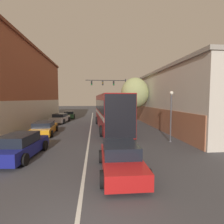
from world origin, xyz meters
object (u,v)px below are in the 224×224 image
at_px(street_lamp, 171,114).
at_px(parked_car_left_near, 69,115).
at_px(traffic_signal_gantry, 113,89).
at_px(street_tree_near, 135,93).
at_px(bus, 110,110).
at_px(parked_car_left_mid, 44,128).
at_px(parked_car_left_far, 61,118).
at_px(parked_car_left_distant, 21,146).
at_px(hatchback_foreground, 121,158).

bearing_deg(street_lamp, parked_car_left_near, 120.26).
distance_m(traffic_signal_gantry, street_tree_near, 10.68).
bearing_deg(bus, street_tree_near, -51.38).
height_order(parked_car_left_mid, parked_car_left_far, parked_car_left_far).
xyz_separation_m(bus, street_lamp, (4.19, -6.42, 0.03)).
height_order(bus, parked_car_left_distant, bus).
bearing_deg(traffic_signal_gantry, street_tree_near, -80.26).
height_order(bus, street_lamp, street_lamp).
xyz_separation_m(bus, parked_car_left_near, (-6.17, 11.34, -1.52)).
bearing_deg(parked_car_left_far, traffic_signal_gantry, -41.05).
xyz_separation_m(hatchback_foreground, parked_car_left_near, (-5.65, 23.01, -0.03)).
bearing_deg(street_tree_near, bus, -139.12).
distance_m(parked_car_left_mid, parked_car_left_distant, 6.65).
bearing_deg(traffic_signal_gantry, parked_car_left_far, -137.20).
bearing_deg(street_lamp, parked_car_left_distant, -165.22).
xyz_separation_m(hatchback_foreground, parked_car_left_far, (-6.04, 17.51, 0.00)).
relative_size(bus, parked_car_left_distant, 2.89).
bearing_deg(bus, traffic_signal_gantry, -9.48).
height_order(hatchback_foreground, parked_car_left_near, hatchback_foreground).
relative_size(bus, traffic_signal_gantry, 1.69).
xyz_separation_m(parked_car_left_near, parked_car_left_distant, (0.21, -20.44, 0.05)).
bearing_deg(street_lamp, traffic_signal_gantry, 97.09).
distance_m(parked_car_left_mid, parked_car_left_far, 8.31).
xyz_separation_m(hatchback_foreground, parked_car_left_distant, (-5.44, 2.57, 0.02)).
bearing_deg(traffic_signal_gantry, parked_car_left_near, -164.67).
bearing_deg(parked_car_left_near, bus, -157.39).
xyz_separation_m(parked_car_left_mid, parked_car_left_distant, (0.52, -6.63, 0.06)).
xyz_separation_m(bus, parked_car_left_far, (-6.57, 5.84, -1.50)).
distance_m(bus, street_tree_near, 5.05).
bearing_deg(hatchback_foreground, parked_car_left_distant, 65.38).
height_order(parked_car_left_mid, parked_car_left_distant, parked_car_left_distant).
distance_m(parked_car_left_far, street_lamp, 16.38).
bearing_deg(parked_car_left_mid, hatchback_foreground, -150.75).
relative_size(parked_car_left_mid, street_tree_near, 0.78).
xyz_separation_m(traffic_signal_gantry, street_tree_near, (1.80, -10.47, -1.13)).
xyz_separation_m(parked_car_left_far, street_tree_near, (10.07, -2.80, 3.49)).
distance_m(parked_car_left_distant, traffic_signal_gantry, 24.31).
bearing_deg(parked_car_left_near, hatchback_foreground, -172.17).
bearing_deg(street_lamp, bus, 123.12).
distance_m(bus, parked_car_left_near, 13.00).
xyz_separation_m(bus, parked_car_left_mid, (-6.48, -2.47, -1.54)).
distance_m(bus, parked_car_left_distant, 10.98).
relative_size(hatchback_foreground, parked_car_left_near, 1.01).
distance_m(bus, parked_car_left_mid, 7.11).
distance_m(parked_car_left_near, parked_car_left_far, 5.52).
relative_size(parked_car_left_distant, traffic_signal_gantry, 0.59).
xyz_separation_m(street_lamp, street_tree_near, (-0.68, 9.46, 1.97)).
height_order(parked_car_left_near, traffic_signal_gantry, traffic_signal_gantry).
distance_m(parked_car_left_near, traffic_signal_gantry, 9.41).
bearing_deg(parked_car_left_mid, parked_car_left_distant, -179.18).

